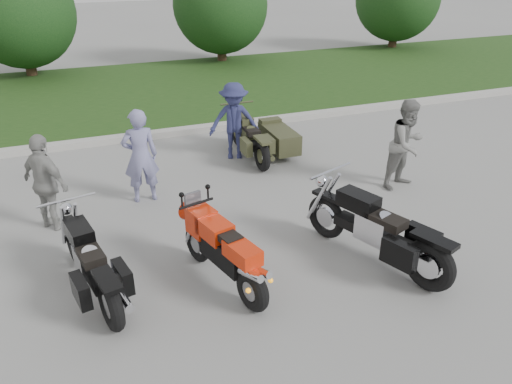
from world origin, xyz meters
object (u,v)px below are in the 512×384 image
object	(u,v)px
cruiser_right	(381,234)
person_denim	(234,121)
person_back	(46,183)
cruiser_left	(92,267)
cruiser_sidecar	(267,139)
person_stripe	(140,156)
person_grey	(407,144)
sportbike_red	(224,251)

from	to	relation	value
cruiser_right	person_denim	xyz separation A→B (m)	(-0.64, 4.66, 0.33)
cruiser_right	person_back	xyz separation A→B (m)	(-4.45, 2.86, 0.31)
cruiser_right	cruiser_left	bearing A→B (deg)	149.44
cruiser_left	cruiser_right	xyz separation A→B (m)	(3.96, -0.71, 0.05)
cruiser_sidecar	person_stripe	world-z (taller)	person_stripe
person_stripe	person_grey	distance (m)	4.97
cruiser_left	person_back	distance (m)	2.23
cruiser_left	person_denim	bearing A→B (deg)	38.22
cruiser_right	person_denim	bearing A→B (deg)	77.38
cruiser_left	person_back	xyz separation A→B (m)	(-0.49, 2.14, 0.36)
person_stripe	person_denim	size ratio (longest dim) A/B	1.04
cruiser_right	cruiser_sidecar	bearing A→B (deg)	68.81
person_stripe	cruiser_left	bearing A→B (deg)	68.13
cruiser_left	person_denim	xyz separation A→B (m)	(3.33, 3.95, 0.38)
person_denim	person_back	size ratio (longest dim) A/B	1.03
person_stripe	person_back	world-z (taller)	person_stripe
sportbike_red	cruiser_left	xyz separation A→B (m)	(-1.69, 0.39, -0.09)
sportbike_red	cruiser_left	size ratio (longest dim) A/B	0.84
cruiser_left	cruiser_sidecar	xyz separation A→B (m)	(4.03, 3.76, -0.05)
person_stripe	person_back	xyz separation A→B (m)	(-1.59, -0.46, -0.05)
cruiser_left	person_stripe	distance (m)	2.86
cruiser_left	cruiser_right	size ratio (longest dim) A/B	0.94
person_back	cruiser_left	bearing A→B (deg)	153.38
cruiser_sidecar	person_denim	bearing A→B (deg)	164.92
sportbike_red	cruiser_right	size ratio (longest dim) A/B	0.79
person_back	person_stripe	bearing A→B (deg)	-113.28
person_back	cruiser_right	bearing A→B (deg)	-162.12
sportbike_red	cruiser_sidecar	size ratio (longest dim) A/B	0.86
cruiser_sidecar	person_denim	world-z (taller)	person_denim
person_grey	person_denim	distance (m)	3.64
cruiser_sidecar	person_grey	bearing A→B (deg)	-50.82
cruiser_left	person_stripe	world-z (taller)	person_stripe
sportbike_red	person_back	distance (m)	3.35
cruiser_sidecar	person_denim	xyz separation A→B (m)	(-0.70, 0.19, 0.43)
sportbike_red	person_stripe	xyz separation A→B (m)	(-0.59, 2.99, 0.32)
cruiser_left	cruiser_sidecar	distance (m)	5.51
cruiser_right	person_grey	size ratio (longest dim) A/B	1.43
person_grey	person_back	xyz separation A→B (m)	(-6.41, 0.74, -0.04)
cruiser_left	person_stripe	xyz separation A→B (m)	(1.10, 2.60, 0.41)
sportbike_red	cruiser_left	bearing A→B (deg)	151.82
cruiser_left	person_denim	world-z (taller)	person_denim
cruiser_left	person_grey	bearing A→B (deg)	1.66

